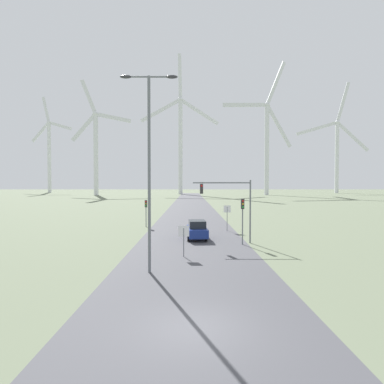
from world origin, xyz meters
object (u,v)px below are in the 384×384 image
traffic_light_post_near_left (146,207)px  wind_turbine_far_right (337,148)px  stop_sign_near (184,235)px  wind_turbine_left (96,145)px  car_approaching (197,230)px  wind_turbine_far_left (49,150)px  wind_turbine_right (267,138)px  traffic_light_post_near_right (243,211)px  traffic_light_mast_overhead (229,197)px  wind_turbine_center (180,135)px  stop_sign_far (227,213)px  streetlamp (149,152)px

traffic_light_post_near_left → wind_turbine_far_right: size_ratio=0.05×
stop_sign_near → wind_turbine_far_right: 182.93m
wind_turbine_left → car_approaching: bearing=-68.3°
wind_turbine_far_left → wind_turbine_right: bearing=-20.1°
wind_turbine_right → wind_turbine_far_right: bearing=32.2°
traffic_light_post_near_right → wind_turbine_far_right: 176.44m
wind_turbine_left → traffic_light_mast_overhead: bearing=-67.5°
wind_turbine_far_right → wind_turbine_far_left: bearing=175.0°
wind_turbine_left → wind_turbine_center: size_ratio=0.75×
stop_sign_near → traffic_light_mast_overhead: bearing=51.6°
traffic_light_post_near_left → wind_turbine_left: (-40.43, 108.90, 22.09)m
stop_sign_far → streetlamp: bearing=-112.7°
traffic_light_post_near_left → stop_sign_near: bearing=-72.0°
traffic_light_post_near_right → wind_turbine_center: bearing=94.2°
stop_sign_near → traffic_light_post_near_left: traffic_light_post_near_left is taller
car_approaching → wind_turbine_far_right: (87.66, 150.68, 26.35)m
stop_sign_near → traffic_light_post_near_right: (5.12, 4.44, 1.37)m
traffic_light_post_near_right → wind_turbine_center: (-9.83, 133.64, 28.49)m
car_approaching → wind_turbine_far_left: (-92.36, 166.35, 26.80)m
wind_turbine_left → wind_turbine_right: size_ratio=0.83×
streetlamp → wind_turbine_center: wind_turbine_center is taller
wind_turbine_center → wind_turbine_right: 44.83m
wind_turbine_center → wind_turbine_right: bearing=-15.6°
traffic_light_mast_overhead → wind_turbine_right: wind_turbine_right is taller
traffic_light_post_near_right → car_approaching: (-3.97, 2.74, -2.06)m
streetlamp → wind_turbine_right: 137.66m
traffic_light_mast_overhead → stop_sign_far: bearing=84.6°
stop_sign_near → wind_turbine_right: size_ratio=0.03×
traffic_light_post_near_right → wind_turbine_right: 128.61m
traffic_light_post_near_right → wind_turbine_right: (33.25, 121.62, 25.39)m
wind_turbine_far_left → wind_turbine_center: 93.55m
streetlamp → car_approaching: (3.15, 11.04, -6.37)m
streetlamp → wind_turbine_center: bearing=91.1°
streetlamp → wind_turbine_far_left: 199.61m
traffic_light_post_near_right → traffic_light_mast_overhead: 1.73m
wind_turbine_far_left → wind_turbine_far_right: size_ratio=0.94×
traffic_light_mast_overhead → wind_turbine_far_left: wind_turbine_far_left is taller
wind_turbine_right → stop_sign_far: bearing=-106.5°
stop_sign_near → stop_sign_far: (4.71, 12.16, 0.44)m
wind_turbine_far_left → wind_turbine_left: wind_turbine_far_left is taller
wind_turbine_center → wind_turbine_far_left: bearing=157.7°
streetlamp → traffic_light_post_near_right: (7.11, 8.30, -4.31)m
streetlamp → traffic_light_post_near_right: streetlamp is taller
stop_sign_near → wind_turbine_right: 134.45m
stop_sign_near → traffic_light_mast_overhead: (4.04, 5.09, 2.56)m
wind_turbine_left → stop_sign_near: bearing=-69.9°
car_approaching → wind_turbine_far_right: wind_turbine_far_right is taller
wind_turbine_left → stop_sign_far: bearing=-65.9°
streetlamp → wind_turbine_left: bearing=108.7°
traffic_light_post_near_right → wind_turbine_far_right: bearing=61.4°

